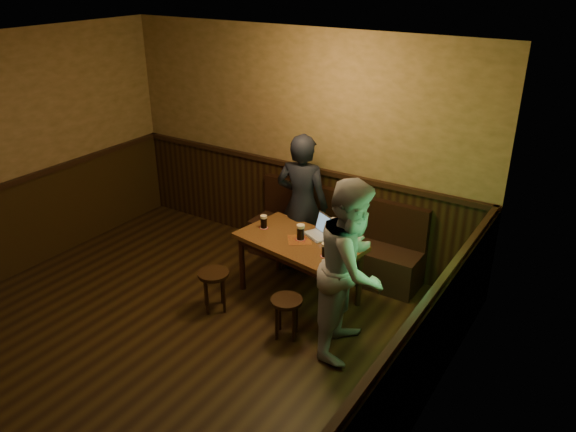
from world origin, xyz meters
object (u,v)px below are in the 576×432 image
(pint_mid, at_px, (301,232))
(stool_left, at_px, (214,280))
(stool_right, at_px, (287,306))
(pint_left, at_px, (264,222))
(pint_right, at_px, (325,250))
(person_grey, at_px, (352,268))
(person_suit, at_px, (302,205))
(pub_table, at_px, (299,248))
(bench, at_px, (334,244))
(laptop, at_px, (321,231))

(pint_mid, bearing_deg, stool_left, -132.22)
(stool_right, height_order, pint_left, pint_left)
(stool_right, relative_size, pint_mid, 2.47)
(stool_right, relative_size, pint_right, 2.86)
(stool_left, bearing_deg, person_grey, 7.97)
(pint_mid, distance_m, pint_right, 0.45)
(pint_right, bearing_deg, person_suit, 134.72)
(pub_table, xyz_separation_m, pint_mid, (0.00, 0.02, 0.18))
(stool_left, bearing_deg, person_suit, 74.46)
(bench, xyz_separation_m, pint_left, (-0.49, -0.78, 0.49))
(bench, distance_m, laptop, 0.77)
(stool_left, distance_m, person_grey, 1.61)
(stool_left, xyz_separation_m, pint_mid, (0.65, 0.71, 0.44))
(pint_right, xyz_separation_m, person_grey, (0.46, -0.31, 0.08))
(pub_table, relative_size, laptop, 3.73)
(stool_right, distance_m, person_grey, 0.82)
(stool_right, distance_m, pint_right, 0.69)
(pint_left, bearing_deg, pint_right, -12.94)
(pint_left, distance_m, person_grey, 1.46)
(bench, xyz_separation_m, pub_table, (0.00, -0.82, 0.31))
(laptop, bearing_deg, stool_left, -103.96)
(person_grey, bearing_deg, pint_mid, 50.31)
(stool_left, bearing_deg, bench, 66.89)
(stool_left, relative_size, pint_left, 2.94)
(pint_mid, height_order, person_suit, person_suit)
(person_grey, bearing_deg, pint_right, 46.06)
(bench, height_order, pint_left, bench)
(pint_left, height_order, pint_right, pint_left)
(pub_table, bearing_deg, pint_mid, 91.27)
(pint_mid, bearing_deg, laptop, 55.22)
(pub_table, height_order, pint_left, pint_left)
(pint_right, height_order, person_grey, person_grey)
(stool_right, bearing_deg, laptop, 98.31)
(person_grey, bearing_deg, stool_left, 88.38)
(pint_left, relative_size, pint_right, 1.02)
(bench, xyz_separation_m, pint_right, (0.41, -0.99, 0.48))
(bench, relative_size, laptop, 5.65)
(laptop, distance_m, person_grey, 1.01)
(bench, height_order, person_suit, person_suit)
(bench, bearing_deg, stool_right, -79.73)
(pint_mid, distance_m, laptop, 0.24)
(pub_table, height_order, pint_right, pint_right)
(person_grey, bearing_deg, pub_table, 51.26)
(pub_table, xyz_separation_m, stool_left, (-0.65, -0.70, -0.26))
(bench, bearing_deg, pint_right, -67.41)
(person_suit, height_order, person_grey, person_grey)
(pint_left, relative_size, laptop, 0.40)
(stool_left, distance_m, stool_right, 0.92)
(pub_table, relative_size, stool_left, 3.19)
(stool_left, height_order, person_suit, person_suit)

